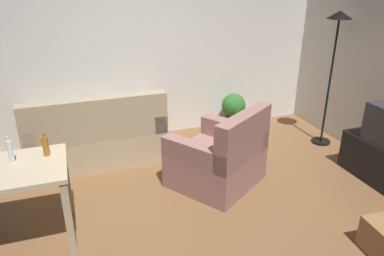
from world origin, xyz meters
name	(u,v)px	position (x,y,z in m)	size (l,w,h in m)	color
ground_plane	(199,217)	(0.00, 0.00, -0.01)	(5.20, 4.40, 0.02)	brown
wall_rear	(144,43)	(0.00, 2.20, 1.35)	(5.20, 0.10, 2.70)	silver
couch	(97,137)	(-0.80, 1.59, 0.31)	(1.69, 0.84, 0.92)	tan
torchiere_lamp	(336,43)	(2.25, 1.05, 1.41)	(0.32, 0.32, 1.81)	black
potted_plant	(233,109)	(1.26, 1.90, 0.33)	(0.36, 0.36, 0.57)	brown
armchair	(220,158)	(0.44, 0.52, 0.32)	(1.21, 1.20, 0.92)	#996B66
bottle_clear	(10,151)	(-1.60, 0.30, 0.86)	(0.05, 0.05, 0.23)	silver
bottle_amber	(46,146)	(-1.32, 0.33, 0.85)	(0.05, 0.05, 0.22)	#9E6019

